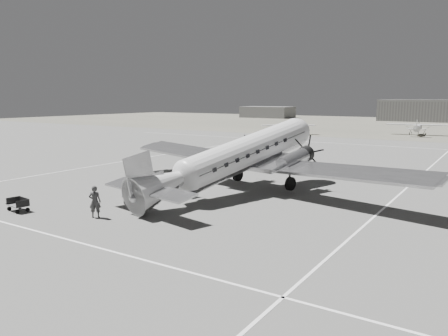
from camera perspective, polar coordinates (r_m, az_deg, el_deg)
ground at (r=33.85m, az=-0.61°, el=-3.01°), size 260.00×260.00×0.00m
taxi_line_near at (r=23.85m, az=-19.71°, el=-8.79°), size 60.00×0.15×0.01m
taxi_line_right at (r=29.19m, az=19.55°, el=-5.52°), size 0.15×80.00×0.01m
taxi_line_left at (r=52.71m, az=-11.01°, el=1.21°), size 0.15×60.00×0.01m
taxi_line_horizon at (r=70.39m, az=17.66°, el=2.91°), size 90.00×0.15×0.01m
grass_infield at (r=124.16m, az=24.43°, el=5.05°), size 260.00×90.00×0.01m
shed_secondary at (r=160.40m, az=5.69°, el=7.28°), size 18.00×10.00×4.00m
dc3_airliner at (r=32.63m, az=1.90°, el=1.27°), size 31.23×24.51×5.33m
light_plane_left at (r=86.51m, az=8.44°, el=5.05°), size 13.44×12.77×2.19m
light_plane_right at (r=92.21m, az=23.98°, el=4.68°), size 12.62×10.67×2.42m
baggage_cart_near at (r=30.30m, az=-11.24°, el=-3.64°), size 2.05×1.62×1.04m
baggage_cart_far at (r=30.75m, az=-25.30°, el=-4.36°), size 1.59×1.22×0.83m
ground_crew at (r=27.36m, az=-16.51°, el=-4.23°), size 0.85×0.80×1.96m
ramp_agent at (r=30.09m, az=-11.65°, el=-3.00°), size 0.80×0.96×1.80m
passenger at (r=32.08m, az=-6.67°, el=-2.39°), size 0.67×0.84×1.50m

